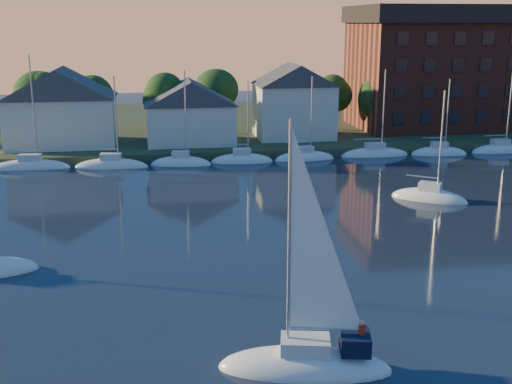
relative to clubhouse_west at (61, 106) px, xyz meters
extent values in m
plane|color=black|center=(22.00, -58.00, -5.93)|extent=(260.00, 260.00, 0.00)
cube|color=#363E24|center=(22.00, 17.00, -5.93)|extent=(160.00, 50.00, 2.00)
cube|color=brown|center=(22.00, -6.00, -5.93)|extent=(120.00, 3.00, 1.00)
cube|color=silver|center=(0.00, 0.00, -1.93)|extent=(13.00, 9.00, 6.00)
cube|color=silver|center=(16.00, -1.00, -2.43)|extent=(11.00, 8.00, 5.00)
cube|color=silver|center=(30.00, 1.00, -1.43)|extent=(10.00, 8.00, 7.00)
cube|color=brown|center=(56.00, 7.00, 2.57)|extent=(30.00, 16.00, 15.00)
cube|color=black|center=(56.00, 7.00, 11.27)|extent=(31.00, 17.00, 2.40)
cylinder|color=#3D2A1B|center=(-4.00, 5.00, -3.18)|extent=(0.50, 0.50, 3.50)
sphere|color=#143312|center=(-4.00, 5.00, 1.27)|extent=(5.40, 5.40, 5.40)
cylinder|color=#3D2A1B|center=(4.00, 5.00, -3.18)|extent=(0.50, 0.50, 3.50)
sphere|color=#143312|center=(4.00, 5.00, 1.27)|extent=(5.40, 5.40, 5.40)
cylinder|color=#3D2A1B|center=(12.00, 5.00, -3.18)|extent=(0.50, 0.50, 3.50)
sphere|color=#143312|center=(12.00, 5.00, 1.27)|extent=(5.40, 5.40, 5.40)
cylinder|color=#3D2A1B|center=(20.00, 5.00, -3.18)|extent=(0.50, 0.50, 3.50)
sphere|color=#143312|center=(20.00, 5.00, 1.27)|extent=(5.40, 5.40, 5.40)
cylinder|color=#3D2A1B|center=(28.00, 5.00, -3.18)|extent=(0.50, 0.50, 3.50)
sphere|color=#143312|center=(28.00, 5.00, 1.27)|extent=(5.40, 5.40, 5.40)
cylinder|color=#3D2A1B|center=(36.00, 5.00, -3.18)|extent=(0.50, 0.50, 3.50)
sphere|color=#143312|center=(36.00, 5.00, 1.27)|extent=(5.40, 5.40, 5.40)
cylinder|color=#3D2A1B|center=(44.00, 5.00, -3.18)|extent=(0.50, 0.50, 3.50)
sphere|color=#143312|center=(44.00, 5.00, 1.27)|extent=(5.40, 5.40, 5.40)
cylinder|color=#3D2A1B|center=(52.00, 5.00, -3.18)|extent=(0.50, 0.50, 3.50)
sphere|color=#143312|center=(52.00, 5.00, 1.27)|extent=(5.40, 5.40, 5.40)
cylinder|color=#3D2A1B|center=(60.00, 5.00, -3.18)|extent=(0.50, 0.50, 3.50)
sphere|color=#143312|center=(60.00, 5.00, 1.27)|extent=(5.40, 5.40, 5.40)
ellipsoid|color=white|center=(-2.00, -9.00, -5.93)|extent=(7.50, 2.40, 2.20)
cube|color=silver|center=(-2.00, -9.00, -4.63)|extent=(2.10, 1.32, 0.70)
cylinder|color=#A5A8AD|center=(-1.25, -9.00, 0.02)|extent=(0.16, 0.16, 10.00)
cylinder|color=#A5A8AD|center=(-2.83, -9.00, -3.78)|extent=(3.15, 0.12, 0.12)
ellipsoid|color=white|center=(6.00, -9.00, -5.93)|extent=(7.50, 2.40, 2.20)
cube|color=silver|center=(6.00, -9.00, -4.63)|extent=(2.10, 1.32, 0.70)
cylinder|color=#A5A8AD|center=(6.75, -9.00, 0.02)|extent=(0.16, 0.16, 10.00)
cylinder|color=#A5A8AD|center=(5.17, -9.00, -3.78)|extent=(3.15, 0.12, 0.12)
ellipsoid|color=white|center=(14.00, -9.00, -5.93)|extent=(7.50, 2.40, 2.20)
cube|color=silver|center=(14.00, -9.00, -4.63)|extent=(2.10, 1.32, 0.70)
cylinder|color=#A5A8AD|center=(14.75, -9.00, 0.02)|extent=(0.16, 0.16, 10.00)
cylinder|color=#A5A8AD|center=(13.17, -9.00, -3.78)|extent=(3.15, 0.12, 0.12)
ellipsoid|color=white|center=(22.00, -9.00, -5.93)|extent=(7.50, 2.40, 2.20)
cube|color=silver|center=(22.00, -9.00, -4.63)|extent=(2.10, 1.32, 0.70)
cylinder|color=#A5A8AD|center=(22.75, -9.00, 0.02)|extent=(0.16, 0.16, 10.00)
cylinder|color=#A5A8AD|center=(21.17, -9.00, -3.78)|extent=(3.15, 0.12, 0.12)
ellipsoid|color=white|center=(30.00, -9.00, -5.93)|extent=(7.50, 2.40, 2.20)
cube|color=silver|center=(30.00, -9.00, -4.63)|extent=(2.10, 1.32, 0.70)
cylinder|color=#A5A8AD|center=(30.75, -9.00, 0.02)|extent=(0.16, 0.16, 10.00)
cylinder|color=#A5A8AD|center=(29.17, -9.00, -3.78)|extent=(3.15, 0.12, 0.12)
ellipsoid|color=white|center=(38.00, -9.00, -5.93)|extent=(7.50, 2.40, 2.20)
cube|color=silver|center=(38.00, -9.00, -4.63)|extent=(2.10, 1.32, 0.70)
cylinder|color=#A5A8AD|center=(38.75, -9.00, 0.02)|extent=(0.16, 0.16, 10.00)
cylinder|color=#A5A8AD|center=(37.17, -9.00, -3.78)|extent=(3.15, 0.12, 0.12)
ellipsoid|color=white|center=(46.00, -9.00, -5.93)|extent=(7.50, 2.40, 2.20)
cube|color=silver|center=(46.00, -9.00, -4.63)|extent=(2.10, 1.32, 0.70)
cylinder|color=#A5A8AD|center=(46.75, -9.00, 0.02)|extent=(0.16, 0.16, 10.00)
cylinder|color=#A5A8AD|center=(45.17, -9.00, -3.78)|extent=(3.15, 0.12, 0.12)
ellipsoid|color=white|center=(54.00, -9.00, -5.93)|extent=(7.50, 2.40, 2.20)
cube|color=silver|center=(54.00, -9.00, -4.63)|extent=(2.10, 1.32, 0.70)
cylinder|color=#A5A8AD|center=(54.75, -9.00, 0.02)|extent=(0.16, 0.16, 10.00)
cylinder|color=#A5A8AD|center=(53.17, -9.00, -3.78)|extent=(3.15, 0.12, 0.12)
ellipsoid|color=white|center=(17.94, -56.35, -5.93)|extent=(8.68, 4.39, 2.20)
cube|color=silver|center=(17.94, -56.35, -4.63)|extent=(2.59, 1.93, 0.70)
cylinder|color=#A5A8AD|center=(17.13, -56.18, 0.55)|extent=(0.16, 0.16, 11.07)
cylinder|color=#A5A8AD|center=(18.83, -56.55, -3.78)|extent=(3.43, 0.86, 0.12)
cube|color=black|center=(20.21, -56.85, -4.43)|extent=(1.71, 1.87, 0.90)
ellipsoid|color=white|center=(36.45, -28.66, -5.93)|extent=(7.15, 6.03, 2.20)
cube|color=silver|center=(36.45, -28.66, -4.63)|extent=(2.38, 2.22, 0.70)
cylinder|color=#A5A8AD|center=(37.02, -29.07, -0.36)|extent=(0.16, 0.16, 9.24)
cylinder|color=#A5A8AD|center=(35.81, -28.21, -3.78)|extent=(2.49, 1.81, 0.12)
camera|label=1|loc=(11.27, -83.03, 10.09)|focal=45.00mm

